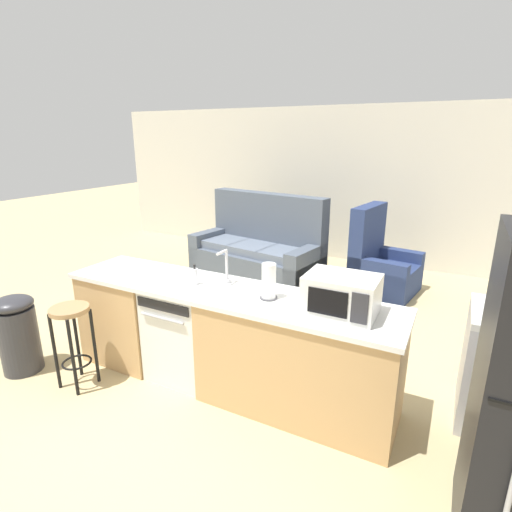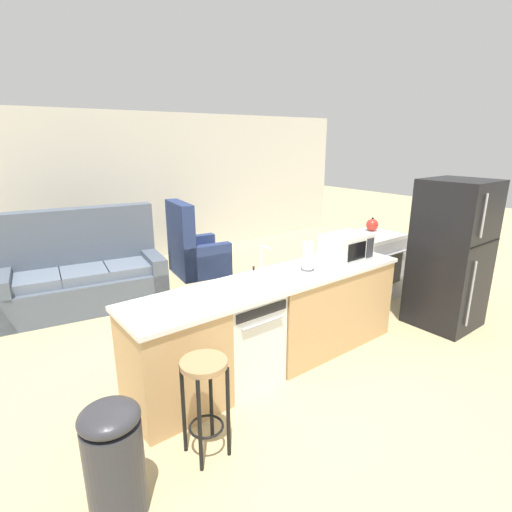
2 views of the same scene
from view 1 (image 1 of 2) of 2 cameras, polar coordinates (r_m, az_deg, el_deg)
name	(u,v)px [view 1 (image 1 of 2)]	position (r m, az deg, el deg)	size (l,w,h in m)	color
ground_plane	(211,379)	(3.80, -6.39, -17.06)	(24.00, 24.00, 0.00)	tan
wall_back	(363,186)	(7.01, 15.07, 9.58)	(10.00, 0.06, 2.60)	silver
kitchen_counter	(233,344)	(3.47, -3.25, -12.41)	(2.94, 0.66, 0.90)	tan
dishwasher	(187,331)	(3.72, -9.88, -10.54)	(0.58, 0.61, 0.84)	white
microwave	(341,295)	(2.89, 12.11, -5.41)	(0.50, 0.37, 0.28)	white
sink_faucet	(226,269)	(3.40, -4.34, -1.79)	(0.07, 0.18, 0.30)	silver
paper_towel_roll	(269,282)	(3.07, 1.83, -3.69)	(0.14, 0.14, 0.28)	#4C4C51
soap_bottle	(195,276)	(3.42, -8.73, -2.88)	(0.06, 0.06, 0.18)	silver
bar_stool	(72,330)	(3.78, -24.78, -9.52)	(0.32, 0.32, 0.74)	tan
trash_bin	(18,333)	(4.31, -30.87, -9.45)	(0.35, 0.35, 0.74)	#333338
couch	(260,251)	(6.20, 0.52, 0.71)	(2.12, 1.22, 1.27)	#515B6B
armchair	(379,267)	(5.86, 17.16, -1.47)	(0.93, 0.97, 1.20)	navy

